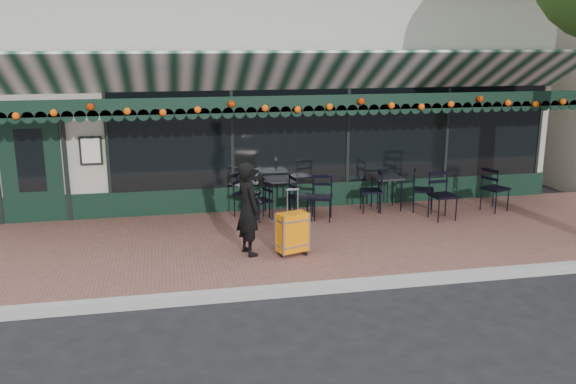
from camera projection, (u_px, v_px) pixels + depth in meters
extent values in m
plane|color=black|center=(333.00, 289.00, 8.91)|extent=(80.00, 80.00, 0.00)
cube|color=brown|center=(303.00, 241.00, 10.79)|extent=(18.00, 4.00, 0.15)
cube|color=#9E9E99|center=(335.00, 287.00, 8.81)|extent=(18.00, 0.16, 0.15)
cube|color=#A49D8E|center=(252.00, 91.00, 15.97)|extent=(12.00, 8.00, 4.50)
cube|color=black|center=(339.00, 135.00, 12.53)|extent=(9.20, 0.04, 2.00)
cube|color=black|center=(31.00, 165.00, 11.46)|extent=(1.10, 0.07, 2.20)
cube|color=silver|center=(91.00, 151.00, 11.57)|extent=(0.42, 0.04, 0.55)
cube|color=black|center=(297.00, 103.00, 10.71)|extent=(12.00, 0.03, 0.28)
cylinder|color=#FD4008|center=(298.00, 105.00, 10.66)|extent=(11.60, 0.12, 0.12)
imported|color=black|center=(248.00, 209.00, 9.77)|extent=(0.51, 0.64, 1.53)
cube|color=orange|center=(292.00, 232.00, 9.83)|extent=(0.54, 0.40, 0.64)
cube|color=black|center=(292.00, 253.00, 9.91)|extent=(0.54, 0.40, 0.06)
cube|color=silver|center=(293.00, 201.00, 9.70)|extent=(0.21, 0.10, 0.39)
cube|color=black|center=(387.00, 177.00, 12.44)|extent=(0.56, 0.56, 0.04)
cylinder|color=black|center=(379.00, 197.00, 12.25)|extent=(0.03, 0.03, 0.65)
cylinder|color=black|center=(401.00, 196.00, 12.34)|extent=(0.03, 0.03, 0.65)
cylinder|color=black|center=(372.00, 191.00, 12.70)|extent=(0.03, 0.03, 0.65)
cylinder|color=black|center=(393.00, 190.00, 12.79)|extent=(0.03, 0.03, 0.65)
cube|color=black|center=(280.00, 179.00, 12.07)|extent=(0.59, 0.59, 0.04)
cylinder|color=black|center=(270.00, 201.00, 11.88)|extent=(0.03, 0.03, 0.69)
cylinder|color=black|center=(294.00, 200.00, 11.97)|extent=(0.03, 0.03, 0.69)
cylinder|color=black|center=(265.00, 195.00, 12.35)|extent=(0.03, 0.03, 0.69)
cylinder|color=black|center=(289.00, 193.00, 12.44)|extent=(0.03, 0.03, 0.69)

